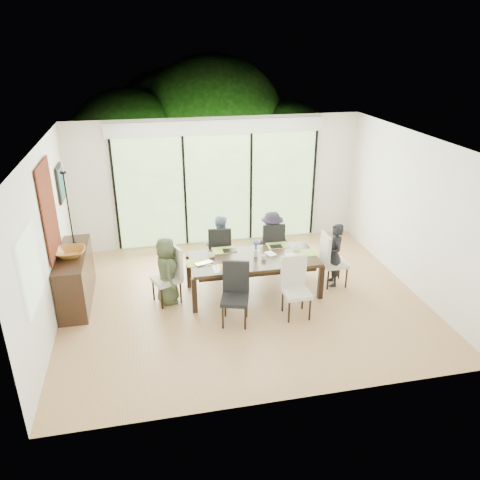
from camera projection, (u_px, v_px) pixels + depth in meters
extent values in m
cube|color=#99643D|center=(243.00, 299.00, 8.06)|extent=(6.00, 5.00, 0.01)
cube|color=white|center=(243.00, 142.00, 6.97)|extent=(6.00, 5.00, 0.01)
cube|color=white|center=(218.00, 182.00, 9.77)|extent=(6.00, 0.02, 2.70)
cube|color=silver|center=(290.00, 307.00, 5.26)|extent=(6.00, 0.02, 2.70)
cube|color=beige|center=(46.00, 242.00, 6.95)|extent=(0.02, 5.00, 2.70)
cube|color=white|center=(413.00, 213.00, 8.08)|extent=(0.02, 5.00, 2.70)
cube|color=#598C3F|center=(218.00, 190.00, 9.79)|extent=(4.20, 0.02, 2.30)
cube|color=white|center=(217.00, 127.00, 9.26)|extent=(4.40, 0.06, 0.28)
cube|color=black|center=(115.00, 196.00, 9.39)|extent=(0.05, 0.04, 2.30)
cube|color=black|center=(185.00, 192.00, 9.65)|extent=(0.05, 0.04, 2.30)
cube|color=black|center=(251.00, 188.00, 9.91)|extent=(0.05, 0.04, 2.30)
cube|color=black|center=(313.00, 184.00, 10.18)|extent=(0.05, 0.04, 2.30)
cube|color=#8CAD7F|center=(31.00, 268.00, 5.82)|extent=(0.02, 0.90, 1.00)
cube|color=#4F3622|center=(213.00, 229.00, 11.12)|extent=(6.00, 1.80, 0.10)
cube|color=brown|center=(207.00, 194.00, 11.60)|extent=(6.00, 0.08, 0.06)
sphere|color=#14380F|center=(130.00, 153.00, 11.80)|extent=(3.20, 3.20, 3.20)
sphere|color=#14380F|center=(212.00, 131.00, 12.61)|extent=(4.00, 4.00, 4.00)
sphere|color=#14380F|center=(284.00, 155.00, 12.45)|extent=(2.80, 2.80, 2.80)
sphere|color=#14380F|center=(174.00, 134.00, 13.12)|extent=(3.60, 3.60, 3.60)
cube|color=black|center=(254.00, 259.00, 8.00)|extent=(2.17, 1.00, 0.05)
cube|color=black|center=(253.00, 263.00, 8.03)|extent=(1.99, 0.81, 0.09)
cube|color=black|center=(194.00, 295.00, 7.55)|extent=(0.08, 0.08, 0.62)
cube|color=black|center=(321.00, 282.00, 7.95)|extent=(0.08, 0.08, 0.62)
cube|color=black|center=(189.00, 271.00, 8.32)|extent=(0.08, 0.08, 0.62)
cube|color=black|center=(304.00, 260.00, 8.73)|extent=(0.08, 0.08, 0.62)
imported|color=#414B32|center=(167.00, 271.00, 7.75)|extent=(0.37, 0.56, 1.17)
imported|color=black|center=(334.00, 255.00, 8.31)|extent=(0.40, 0.58, 1.17)
imported|color=#7C91B3|center=(220.00, 245.00, 8.69)|extent=(0.57, 0.38, 1.17)
imported|color=#241E2D|center=(272.00, 241.00, 8.88)|extent=(0.59, 0.43, 1.17)
cube|color=olive|center=(198.00, 263.00, 7.81)|extent=(0.40, 0.29, 0.01)
cube|color=#8AB540|center=(306.00, 253.00, 8.17)|extent=(0.40, 0.29, 0.01)
cube|color=#A9C345|center=(224.00, 250.00, 8.26)|extent=(0.40, 0.29, 0.01)
cube|color=olive|center=(278.00, 245.00, 8.45)|extent=(0.40, 0.29, 0.01)
cube|color=white|center=(225.00, 268.00, 7.62)|extent=(0.40, 0.29, 0.01)
cube|color=black|center=(230.00, 250.00, 8.23)|extent=(0.24, 0.16, 0.01)
cube|color=black|center=(276.00, 246.00, 8.39)|extent=(0.22, 0.15, 0.01)
cube|color=white|center=(294.00, 255.00, 8.08)|extent=(0.27, 0.20, 0.00)
cube|color=white|center=(225.00, 268.00, 7.61)|extent=(0.24, 0.24, 0.02)
cube|color=orange|center=(225.00, 267.00, 7.61)|extent=(0.18, 0.18, 0.01)
cylinder|color=silver|center=(256.00, 253.00, 8.02)|extent=(0.07, 0.07, 0.11)
cylinder|color=#337226|center=(256.00, 248.00, 7.98)|extent=(0.04, 0.04, 0.14)
sphere|color=#4858B4|center=(256.00, 243.00, 7.94)|extent=(0.10, 0.10, 0.10)
imported|color=silver|center=(205.00, 264.00, 7.74)|extent=(0.35, 0.28, 0.02)
imported|color=white|center=(212.00, 255.00, 7.98)|extent=(0.15, 0.15, 0.09)
imported|color=white|center=(264.00, 257.00, 7.91)|extent=(0.12, 0.12, 0.08)
imported|color=white|center=(297.00, 249.00, 8.21)|extent=(0.15, 0.15, 0.09)
imported|color=white|center=(267.00, 255.00, 8.08)|extent=(0.21, 0.24, 0.02)
cube|color=black|center=(76.00, 277.00, 7.82)|extent=(0.45, 1.59, 0.90)
imported|color=#9B6022|center=(70.00, 253.00, 7.53)|extent=(0.47, 0.47, 0.12)
cylinder|color=black|center=(74.00, 244.00, 7.95)|extent=(0.10, 0.10, 0.04)
cylinder|color=black|center=(69.00, 209.00, 7.70)|extent=(0.02, 0.02, 1.24)
cylinder|color=black|center=(63.00, 173.00, 7.45)|extent=(0.10, 0.10, 0.03)
cylinder|color=silver|center=(62.00, 169.00, 7.43)|extent=(0.04, 0.04, 0.10)
cube|color=maroon|center=(49.00, 210.00, 7.18)|extent=(0.02, 1.00, 1.50)
cube|color=black|center=(60.00, 183.00, 8.32)|extent=(0.03, 0.55, 0.65)
cube|color=#18454E|center=(61.00, 183.00, 8.32)|extent=(0.01, 0.45, 0.55)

